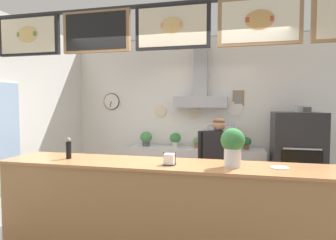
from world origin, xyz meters
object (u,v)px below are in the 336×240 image
pizza_oven (297,162)px  potted_rosemary (146,138)px  shop_worker (219,168)px  potted_thyme (246,142)px  potted_oregano (197,142)px  napkin_holder (169,160)px  basil_vase (233,146)px  condiment_plate (279,168)px  potted_basil (175,139)px  espresso_machine (222,138)px  pepper_grinder (69,148)px

pizza_oven → potted_rosemary: (-2.60, 0.30, 0.27)m
shop_worker → potted_thyme: (0.42, 1.09, 0.23)m
potted_oregano → potted_thyme: (0.86, 0.03, 0.02)m
potted_rosemary → napkin_holder: bearing=-66.9°
potted_thyme → napkin_holder: napkin_holder is taller
potted_thyme → basil_vase: basil_vase is taller
condiment_plate → napkin_holder: 1.09m
potted_basil → espresso_machine: bearing=-3.7°
napkin_holder → basil_vase: bearing=3.3°
espresso_machine → potted_basil: espresso_machine is taller
potted_basil → potted_rosemary: potted_rosemary is taller
potted_rosemary → basil_vase: 2.77m
potted_rosemary → pizza_oven: bearing=-6.6°
basil_vase → condiment_plate: basil_vase is taller
espresso_machine → basil_vase: size_ratio=1.36×
pepper_grinder → shop_worker: bearing=34.8°
espresso_machine → potted_basil: (-0.85, 0.05, -0.05)m
shop_worker → potted_rosemary: shop_worker is taller
potted_basil → pepper_grinder: 2.37m
potted_basil → shop_worker: bearing=-51.9°
pizza_oven → basil_vase: size_ratio=4.28×
potted_oregano → potted_thyme: 0.86m
potted_basil → napkin_holder: 2.32m
basil_vase → condiment_plate: (0.45, 0.05, -0.20)m
shop_worker → pepper_grinder: size_ratio=6.16×
espresso_machine → potted_basil: bearing=176.3°
pizza_oven → espresso_machine: bearing=167.7°
condiment_plate → basil_vase: bearing=-174.0°
potted_basil → condiment_plate: size_ratio=1.45×
shop_worker → pepper_grinder: shop_worker is taller
shop_worker → basil_vase: 1.27m
potted_rosemary → potted_basil: bearing=0.9°
potted_thyme → basil_vase: (-0.22, -2.26, 0.25)m
espresso_machine → basil_vase: 2.21m
shop_worker → napkin_holder: shop_worker is taller
pizza_oven → condiment_plate: (-0.54, -1.89, 0.29)m
shop_worker → potted_rosemary: (-1.41, 1.08, 0.26)m
shop_worker → basil_vase: shop_worker is taller
potted_basil → basil_vase: bearing=-65.0°
pizza_oven → condiment_plate: 1.99m
basil_vase → pepper_grinder: size_ratio=1.60×
condiment_plate → potted_thyme: bearing=95.8°
napkin_holder → potted_thyme: bearing=69.5°
shop_worker → espresso_machine: 1.08m
basil_vase → potted_basil: bearing=115.0°
potted_rosemary → potted_oregano: (0.98, -0.01, -0.05)m
potted_oregano → basil_vase: (0.63, -2.23, 0.27)m
napkin_holder → pepper_grinder: bearing=177.3°
espresso_machine → condiment_plate: espresso_machine is taller
pepper_grinder → potted_oregano: bearing=61.4°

